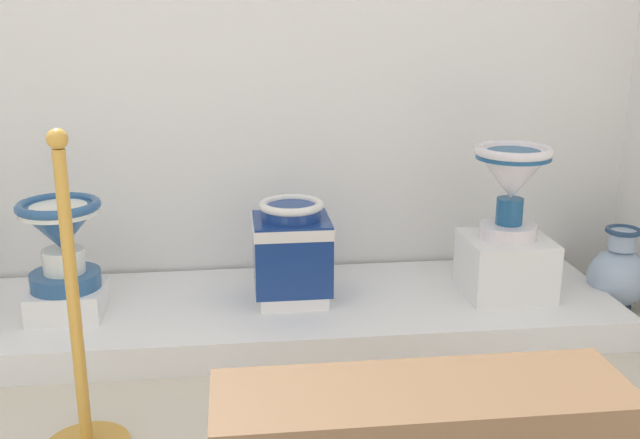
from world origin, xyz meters
name	(u,v)px	position (x,y,z in m)	size (l,w,h in m)	color
wall_back	(279,2)	(1.76, 2.69, 1.42)	(3.73, 0.06, 2.85)	white
display_platform	(290,313)	(1.76, 2.20, 0.07)	(2.93, 0.87, 0.13)	white
plinth_block_slender_white	(68,301)	(0.80, 2.15, 0.20)	(0.30, 0.30, 0.12)	white
antique_toilet_slender_white	(61,234)	(0.80, 2.15, 0.49)	(0.35, 0.35, 0.38)	#2C588C
plinth_block_squat_floral	(292,292)	(1.78, 2.22, 0.16)	(0.30, 0.33, 0.05)	white
antique_toilet_squat_floral	(292,244)	(1.78, 2.22, 0.39)	(0.34, 0.33, 0.40)	navy
plinth_block_leftmost	(505,265)	(2.75, 2.17, 0.27)	(0.38, 0.37, 0.26)	white
antique_toilet_leftmost	(512,178)	(2.75, 2.17, 0.68)	(0.35, 0.35, 0.42)	white
decorative_vase_companion	(618,275)	(3.33, 2.21, 0.18)	(0.29, 0.29, 0.41)	navy
stanchion_post_near_left	(80,367)	(1.02, 1.30, 0.30)	(0.28, 0.28, 1.07)	gold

